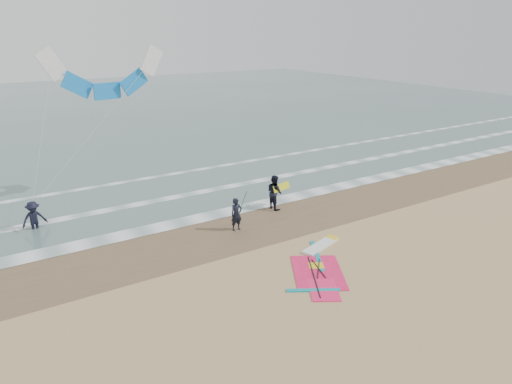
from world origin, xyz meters
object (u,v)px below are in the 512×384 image
person_standing (236,214)px  surf_kite (105,77)px  person_walking (274,192)px  person_wading (33,213)px  windsurf_rig (320,264)px

person_standing → surf_kite: (-3.75, 7.96, 6.29)m
person_walking → person_wading: (-11.96, 4.00, -0.05)m
person_standing → person_walking: size_ratio=0.86×
person_walking → person_wading: bearing=68.8°
person_walking → surf_kite: bearing=44.5°
person_wading → windsurf_rig: bearing=-56.9°
windsurf_rig → surf_kite: surf_kite is taller
person_standing → surf_kite: 10.81m
person_wading → surf_kite: size_ratio=0.22×
person_standing → person_walking: 3.59m
person_walking → surf_kite: 11.39m
person_walking → surf_kite: surf_kite is taller
windsurf_rig → person_standing: person_standing is taller
person_standing → surf_kite: surf_kite is taller
windsurf_rig → person_standing: 5.32m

